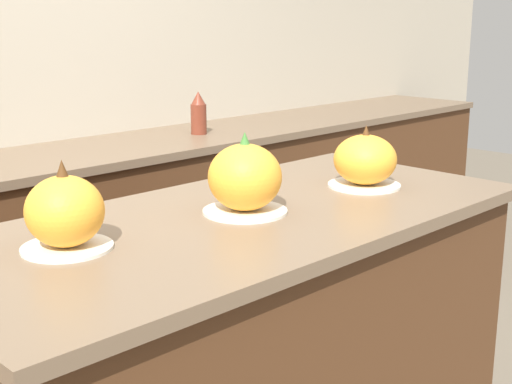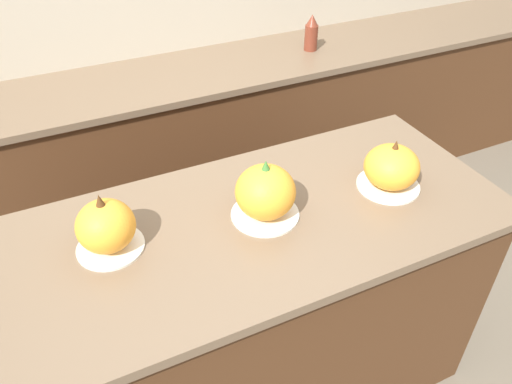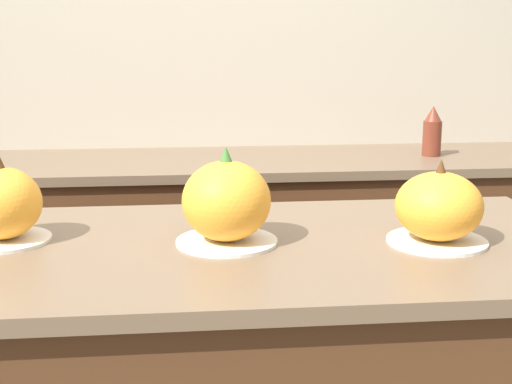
% 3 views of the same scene
% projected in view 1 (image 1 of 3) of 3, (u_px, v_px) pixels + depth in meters
% --- Properties ---
extents(kitchen_island, '(1.66, 0.75, 0.95)m').
position_uv_depth(kitchen_island, '(244.00, 377.00, 1.98)').
color(kitchen_island, '#4C2D19').
rests_on(kitchen_island, ground_plane).
extents(back_counter, '(6.00, 0.60, 0.90)m').
position_uv_depth(back_counter, '(25.00, 271.00, 2.87)').
color(back_counter, '#4C2D19').
rests_on(back_counter, ground_plane).
extents(pumpkin_cake_left, '(0.20, 0.20, 0.20)m').
position_uv_depth(pumpkin_cake_left, '(65.00, 213.00, 1.57)').
color(pumpkin_cake_left, silver).
rests_on(pumpkin_cake_left, kitchen_island).
extents(pumpkin_cake_center, '(0.22, 0.22, 0.22)m').
position_uv_depth(pumpkin_cake_center, '(245.00, 179.00, 1.86)').
color(pumpkin_cake_center, silver).
rests_on(pumpkin_cake_center, kitchen_island).
extents(pumpkin_cake_right, '(0.22, 0.22, 0.19)m').
position_uv_depth(pumpkin_cake_right, '(365.00, 161.00, 2.15)').
color(pumpkin_cake_right, silver).
rests_on(pumpkin_cake_right, kitchen_island).
extents(bottle_tall, '(0.08, 0.08, 0.20)m').
position_uv_depth(bottle_tall, '(199.00, 114.00, 3.36)').
color(bottle_tall, maroon).
rests_on(bottle_tall, back_counter).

